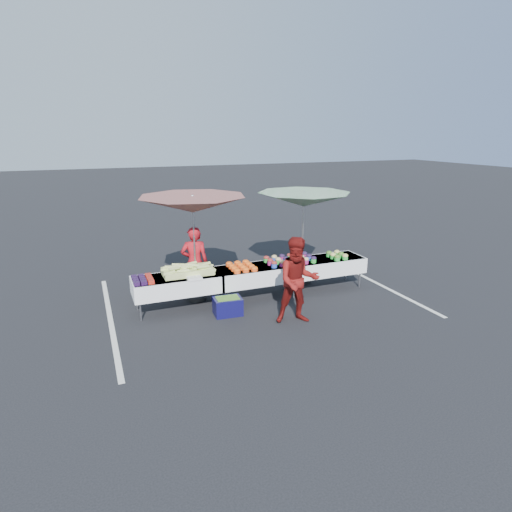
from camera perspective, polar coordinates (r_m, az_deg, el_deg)
name	(u,v)px	position (r m, az deg, el deg)	size (l,w,h in m)	color
ground	(256,298)	(9.89, 0.00, -5.57)	(80.00, 80.00, 0.00)	black
stripe_left	(110,319)	(9.28, -18.85, -8.00)	(0.10, 5.00, 0.00)	silver
stripe_right	(371,280)	(11.40, 15.12, -3.15)	(0.10, 5.00, 0.00)	silver
table_left	(177,284)	(9.21, -10.47, -3.66)	(1.86, 0.81, 0.75)	white
table_center	(256,274)	(9.69, 0.00, -2.37)	(1.86, 0.81, 0.75)	white
table_right	(325,265)	(10.46, 9.19, -1.17)	(1.86, 0.81, 0.75)	white
berry_punnets	(143,280)	(8.99, -14.89, -3.05)	(0.40, 0.54, 0.08)	black
corn_pile	(188,270)	(9.21, -9.06, -1.88)	(1.16, 0.57, 0.26)	#C3CF6A
plastic_bags	(194,278)	(8.93, -8.25, -2.89)	(0.30, 0.25, 0.05)	white
carrot_bowls	(242,266)	(9.50, -1.94, -1.40)	(0.55, 0.69, 0.11)	#F3511B
potato_cups	(290,259)	(9.95, 4.55, -0.43)	(1.14, 0.58, 0.16)	blue
bean_baskets	(337,255)	(10.45, 10.75, 0.10)	(0.36, 0.50, 0.15)	green
vendor	(195,263)	(9.75, -8.18, -0.89)	(0.61, 0.40, 1.67)	#A8131C
customer	(298,281)	(8.42, 5.62, -3.28)	(0.85, 0.66, 1.74)	maroon
umbrella_left	(193,205)	(9.30, -8.43, 6.73)	(2.67, 2.67, 2.39)	black
umbrella_right	(304,200)	(10.44, 6.41, 7.40)	(2.83, 2.83, 2.31)	black
storage_bin	(228,306)	(8.97, -3.80, -6.64)	(0.60, 0.45, 0.37)	#0E0C3F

